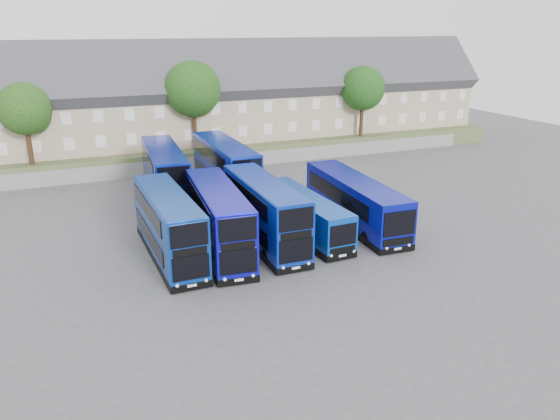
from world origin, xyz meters
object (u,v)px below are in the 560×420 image
at_px(coach_east_a, 305,216).
at_px(tree_mid, 194,91).
at_px(dd_front_left, 169,227).
at_px(tree_west, 26,111).
at_px(tree_far, 375,80).
at_px(dd_front_mid, 219,221).
at_px(tree_east, 363,90).

height_order(coach_east_a, tree_mid, tree_mid).
xyz_separation_m(dd_front_left, coach_east_a, (9.92, 0.35, -0.68)).
relative_size(coach_east_a, tree_west, 1.42).
distance_m(dd_front_left, tree_far, 45.19).
bearing_deg(tree_mid, tree_far, 14.04).
bearing_deg(dd_front_mid, coach_east_a, 10.53).
distance_m(dd_front_left, coach_east_a, 9.95).
bearing_deg(coach_east_a, dd_front_mid, -176.86).
relative_size(dd_front_mid, coach_east_a, 1.04).
height_order(dd_front_left, tree_mid, tree_mid).
bearing_deg(tree_west, dd_front_mid, -63.20).
height_order(dd_front_left, tree_far, tree_far).
bearing_deg(dd_front_left, coach_east_a, 1.23).
bearing_deg(tree_east, coach_east_a, -129.14).
xyz_separation_m(dd_front_left, tree_east, (27.86, 22.39, 5.27)).
distance_m(coach_east_a, tree_east, 29.03).
bearing_deg(dd_front_mid, tree_east, 47.94).
height_order(dd_front_mid, tree_mid, tree_mid).
distance_m(tree_east, tree_far, 9.23).
height_order(dd_front_mid, coach_east_a, dd_front_mid).
height_order(tree_west, tree_east, tree_east).
xyz_separation_m(coach_east_a, tree_far, (23.94, 29.04, 6.29)).
height_order(dd_front_left, tree_east, tree_east).
relative_size(dd_front_mid, tree_west, 1.48).
xyz_separation_m(dd_front_left, tree_west, (-8.14, 22.39, 4.93)).
xyz_separation_m(dd_front_mid, tree_far, (30.56, 29.65, 5.56)).
height_order(coach_east_a, tree_east, tree_east).
bearing_deg(dd_front_mid, tree_far, 49.39).
distance_m(dd_front_mid, coach_east_a, 6.69).
distance_m(tree_west, tree_mid, 16.04).
bearing_deg(tree_west, dd_front_left, -70.02).
bearing_deg(tree_west, tree_east, 0.00).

